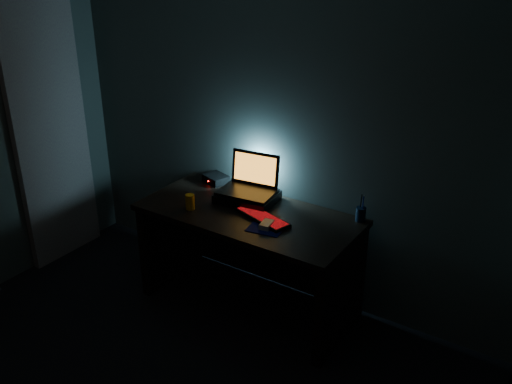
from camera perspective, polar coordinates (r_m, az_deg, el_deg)
room at (r=2.58m, az=-21.42°, el=-5.45°), size 3.50×4.00×2.50m
desk at (r=3.99m, az=-0.33°, el=-5.06°), size 1.50×0.70×0.75m
curtain at (r=4.68m, az=-20.03°, el=6.72°), size 0.06×0.65×2.30m
riser at (r=3.98m, az=-0.89°, el=-0.50°), size 0.43×0.35×0.06m
laptop at (r=3.99m, az=-0.56°, el=0.95°), size 0.41×0.33×0.26m
keyboard at (r=3.74m, az=0.65°, el=-2.56°), size 0.44×0.25×0.03m
mousepad at (r=3.64m, az=1.07°, el=-3.54°), size 0.25×0.23×0.00m
mouse at (r=3.63m, az=1.07°, el=-3.29°), size 0.08×0.12×0.03m
pen_cup at (r=3.77m, az=10.44°, el=-2.19°), size 0.08×0.08×0.09m
juice_glass at (r=3.88m, az=-6.61°, el=-0.98°), size 0.07×0.07×0.11m
router at (r=4.29m, az=-4.03°, el=1.33°), size 0.20×0.18×0.06m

